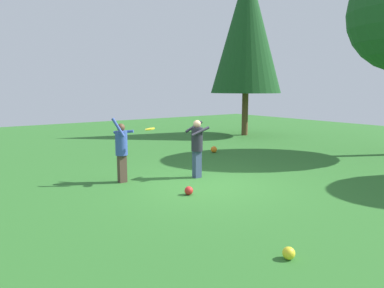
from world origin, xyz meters
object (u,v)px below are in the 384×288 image
(ball_red, at_px, (189,191))
(ball_yellow, at_px, (289,253))
(frisbee, at_px, (150,129))
(ball_orange, at_px, (214,149))
(tree_far_left, at_px, (247,29))
(person_thrower, at_px, (121,147))
(person_catcher, at_px, (197,144))

(ball_red, bearing_deg, ball_yellow, -11.24)
(frisbee, distance_m, ball_yellow, 5.45)
(ball_orange, distance_m, tree_far_left, 8.32)
(person_thrower, bearing_deg, tree_far_left, 74.09)
(person_catcher, bearing_deg, ball_red, 54.80)
(ball_red, height_order, tree_far_left, tree_far_left)
(ball_red, distance_m, tree_far_left, 13.37)
(ball_yellow, height_order, ball_red, ball_red)
(person_thrower, xyz_separation_m, ball_yellow, (5.84, 0.07, -0.91))
(ball_orange, bearing_deg, frisbee, -59.05)
(person_thrower, relative_size, frisbee, 5.70)
(frisbee, xyz_separation_m, ball_orange, (-2.75, 4.58, -1.41))
(person_catcher, distance_m, ball_yellow, 5.47)
(tree_far_left, bearing_deg, ball_yellow, -41.85)
(person_thrower, xyz_separation_m, tree_far_left, (-5.48, 10.21, 4.84))
(frisbee, height_order, ball_orange, frisbee)
(person_catcher, height_order, frisbee, person_catcher)
(ball_yellow, distance_m, tree_far_left, 16.24)
(ball_yellow, bearing_deg, person_catcher, 158.51)
(person_thrower, distance_m, tree_far_left, 12.55)
(ball_yellow, xyz_separation_m, ball_orange, (-7.98, 5.09, 0.03))
(frisbee, relative_size, ball_orange, 1.23)
(ball_yellow, height_order, ball_orange, ball_orange)
(frisbee, bearing_deg, person_thrower, -135.86)
(ball_yellow, xyz_separation_m, ball_red, (-3.72, 0.74, 0.01))
(person_thrower, distance_m, ball_red, 2.44)
(person_catcher, distance_m, tree_far_left, 11.37)
(person_thrower, relative_size, tree_far_left, 0.20)
(frisbee, bearing_deg, ball_orange, 120.95)
(ball_yellow, bearing_deg, ball_orange, 147.47)
(tree_far_left, bearing_deg, person_thrower, -61.77)
(person_thrower, bearing_deg, ball_yellow, -43.41)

